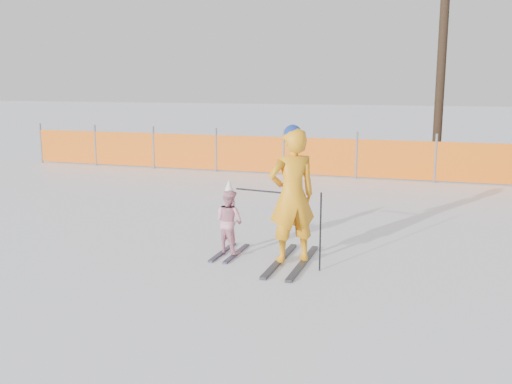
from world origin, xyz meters
TOP-DOWN VIEW (x-y plane):
  - ground at (0.00, 0.00)m, footprint 120.00×120.00m
  - adult at (0.52, 0.53)m, footprint 0.81×1.63m
  - child at (-0.47, 0.68)m, footprint 0.57×0.99m
  - ski_poles at (0.58, 0.44)m, footprint 1.33×0.35m
  - safety_fence at (-1.54, 8.10)m, footprint 16.34×0.06m

SIDE VIEW (x-z plane):
  - ground at x=0.00m, z-range 0.00..0.00m
  - child at x=-0.47m, z-range -0.05..1.08m
  - safety_fence at x=-1.54m, z-range -0.07..1.18m
  - ski_poles at x=0.58m, z-range 0.19..1.27m
  - adult at x=0.52m, z-range 0.00..1.95m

